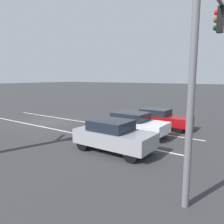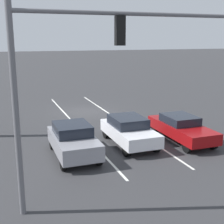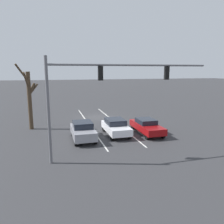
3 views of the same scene
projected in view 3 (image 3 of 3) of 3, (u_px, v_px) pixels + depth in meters
ground_plane at (96, 117)px, 28.99m from camera, size 240.00×240.00×0.00m
lane_stripe_left_divider at (115, 122)px, 26.31m from camera, size 0.12×18.54×0.01m
lane_stripe_center_divider at (88, 124)px, 25.47m from camera, size 0.12×18.54×0.01m
car_white_midlane_front at (116, 127)px, 21.01m from camera, size 1.91×4.29×1.51m
car_maroon_leftlane_front at (147, 126)px, 21.46m from camera, size 1.83×4.80×1.41m
car_gray_rightlane_front at (83, 131)px, 19.46m from camera, size 1.89×4.07×1.61m
traffic_signal_gantry at (100, 86)px, 14.59m from camera, size 11.48×0.37×7.03m
bare_tree_near at (29, 97)px, 22.47m from camera, size 2.04×2.78×6.78m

